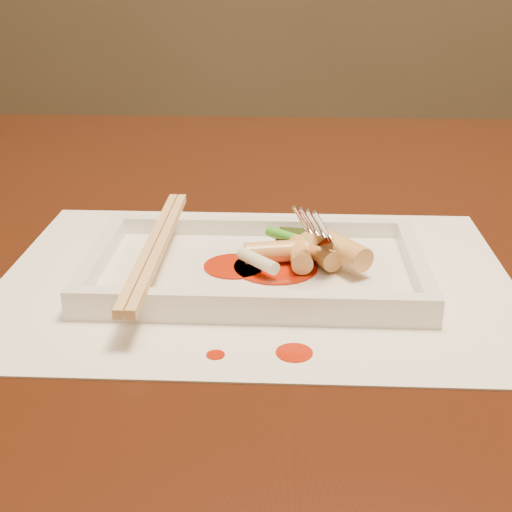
{
  "coord_description": "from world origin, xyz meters",
  "views": [
    {
      "loc": [
        -0.02,
        -0.66,
        0.99
      ],
      "look_at": [
        -0.04,
        -0.15,
        0.77
      ],
      "focal_mm": 50.0,
      "sensor_mm": 36.0,
      "label": 1
    }
  ],
  "objects_px": {
    "plate_base": "(256,272)",
    "placemat": "(256,278)",
    "chopstick_a": "(151,245)",
    "table": "(303,306)",
    "fork": "(349,171)"
  },
  "relations": [
    {
      "from": "placemat",
      "to": "chopstick_a",
      "type": "relative_size",
      "value": 1.71
    },
    {
      "from": "table",
      "to": "plate_base",
      "type": "distance_m",
      "value": 0.19
    },
    {
      "from": "table",
      "to": "placemat",
      "type": "distance_m",
      "value": 0.19
    },
    {
      "from": "chopstick_a",
      "to": "placemat",
      "type": "bearing_deg",
      "value": 0.0
    },
    {
      "from": "placemat",
      "to": "fork",
      "type": "bearing_deg",
      "value": 14.42
    },
    {
      "from": "table",
      "to": "fork",
      "type": "height_order",
      "value": "fork"
    },
    {
      "from": "table",
      "to": "plate_base",
      "type": "bearing_deg",
      "value": -105.2
    },
    {
      "from": "placemat",
      "to": "chopstick_a",
      "type": "xyz_separation_m",
      "value": [
        -0.08,
        0.0,
        0.03
      ]
    },
    {
      "from": "plate_base",
      "to": "chopstick_a",
      "type": "distance_m",
      "value": 0.08
    },
    {
      "from": "plate_base",
      "to": "chopstick_a",
      "type": "relative_size",
      "value": 1.11
    },
    {
      "from": "table",
      "to": "chopstick_a",
      "type": "bearing_deg",
      "value": -128.88
    },
    {
      "from": "placemat",
      "to": "table",
      "type": "bearing_deg",
      "value": 74.8
    },
    {
      "from": "plate_base",
      "to": "placemat",
      "type": "bearing_deg",
      "value": 0.0
    },
    {
      "from": "plate_base",
      "to": "chopstick_a",
      "type": "height_order",
      "value": "chopstick_a"
    },
    {
      "from": "table",
      "to": "plate_base",
      "type": "height_order",
      "value": "plate_base"
    }
  ]
}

